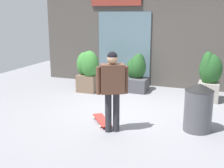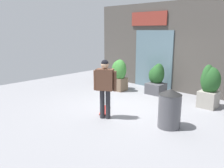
{
  "view_description": "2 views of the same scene",
  "coord_description": "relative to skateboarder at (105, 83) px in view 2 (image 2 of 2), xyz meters",
  "views": [
    {
      "loc": [
        2.03,
        -6.27,
        2.32
      ],
      "look_at": [
        -0.06,
        -0.7,
        0.86
      ],
      "focal_mm": 46.38,
      "sensor_mm": 36.0,
      "label": 1
    },
    {
      "loc": [
        4.4,
        -5.53,
        2.36
      ],
      "look_at": [
        -0.06,
        -0.7,
        0.86
      ],
      "focal_mm": 37.77,
      "sensor_mm": 36.0,
      "label": 2
    }
  ],
  "objects": [
    {
      "name": "trash_bin",
      "position": [
        1.59,
        0.64,
        -0.49
      ],
      "size": [
        0.56,
        0.56,
        0.98
      ],
      "color": "#4C4C51",
      "rests_on": "ground_plane"
    },
    {
      "name": "planter_box_right",
      "position": [
        1.69,
        2.87,
        -0.27
      ],
      "size": [
        0.59,
        0.55,
        1.34
      ],
      "color": "gray",
      "rests_on": "ground_plane"
    },
    {
      "name": "planter_box_left",
      "position": [
        -0.4,
        3.22,
        -0.38
      ],
      "size": [
        0.69,
        0.7,
        1.15
      ],
      "color": "#47474C",
      "rests_on": "ground_plane"
    },
    {
      "name": "building_facade",
      "position": [
        -0.17,
        4.09,
        0.72
      ],
      "size": [
        7.6,
        0.31,
        3.44
      ],
      "color": "#4C4742",
      "rests_on": "ground_plane"
    },
    {
      "name": "skateboarder",
      "position": [
        0.0,
        0.0,
        0.0
      ],
      "size": [
        0.56,
        0.45,
        1.61
      ],
      "rotation": [
        0.0,
        0.0,
        2.08
      ],
      "color": "#28282D",
      "rests_on": "ground_plane"
    },
    {
      "name": "planter_box_mid",
      "position": [
        -1.77,
        2.6,
        -0.3
      ],
      "size": [
        0.75,
        0.69,
        1.26
      ],
      "color": "brown",
      "rests_on": "ground_plane"
    },
    {
      "name": "ground_plane",
      "position": [
        -0.13,
        1.18,
        -0.98
      ],
      "size": [
        12.0,
        12.0,
        0.0
      ],
      "primitive_type": "plane",
      "color": "gray"
    },
    {
      "name": "skateboard",
      "position": [
        -0.37,
        0.35,
        -0.92
      ],
      "size": [
        0.68,
        0.78,
        0.08
      ],
      "rotation": [
        0.0,
        0.0,
        2.24
      ],
      "color": "red",
      "rests_on": "ground_plane"
    }
  ]
}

